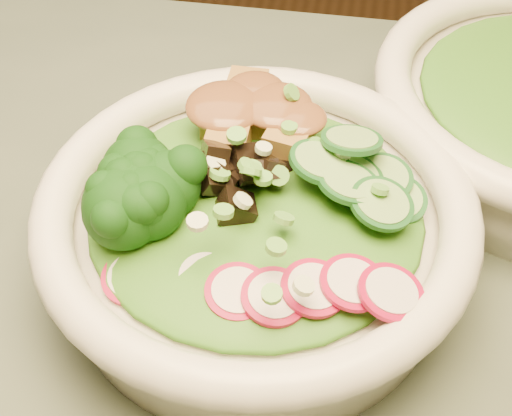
# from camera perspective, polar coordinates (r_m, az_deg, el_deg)

# --- Properties ---
(salad_bowl) EXTENTS (0.29, 0.29, 0.08)m
(salad_bowl) POSITION_cam_1_polar(r_m,az_deg,el_deg) (0.48, 0.00, -1.71)
(salad_bowl) COLOR white
(salad_bowl) RESTS_ON dining_table
(lettuce_bed) EXTENTS (0.22, 0.22, 0.03)m
(lettuce_bed) POSITION_cam_1_polar(r_m,az_deg,el_deg) (0.47, 0.00, 0.08)
(lettuce_bed) COLOR #1E6114
(lettuce_bed) RESTS_ON salad_bowl
(broccoli_florets) EXTENTS (0.11, 0.10, 0.05)m
(broccoli_florets) POSITION_cam_1_polar(r_m,az_deg,el_deg) (0.45, -8.54, 0.69)
(broccoli_florets) COLOR black
(broccoli_florets) RESTS_ON salad_bowl
(radish_slices) EXTENTS (0.13, 0.08, 0.02)m
(radish_slices) POSITION_cam_1_polar(r_m,az_deg,el_deg) (0.42, 1.62, -6.54)
(radish_slices) COLOR #9F0C33
(radish_slices) RESTS_ON salad_bowl
(cucumber_slices) EXTENTS (0.10, 0.10, 0.04)m
(cucumber_slices) POSITION_cam_1_polar(r_m,az_deg,el_deg) (0.47, 8.67, 1.85)
(cucumber_slices) COLOR #82B665
(cucumber_slices) RESTS_ON salad_bowl
(mushroom_heap) EXTENTS (0.10, 0.10, 0.04)m
(mushroom_heap) POSITION_cam_1_polar(r_m,az_deg,el_deg) (0.46, -0.19, 2.59)
(mushroom_heap) COLOR black
(mushroom_heap) RESTS_ON salad_bowl
(tofu_cubes) EXTENTS (0.11, 0.10, 0.04)m
(tofu_cubes) POSITION_cam_1_polar(r_m,az_deg,el_deg) (0.51, -0.72, 6.73)
(tofu_cubes) COLOR olive
(tofu_cubes) RESTS_ON salad_bowl
(peanut_sauce) EXTENTS (0.08, 0.06, 0.02)m
(peanut_sauce) POSITION_cam_1_polar(r_m,az_deg,el_deg) (0.50, -0.73, 7.98)
(peanut_sauce) COLOR brown
(peanut_sauce) RESTS_ON tofu_cubes
(scallion_garnish) EXTENTS (0.21, 0.21, 0.03)m
(scallion_garnish) POSITION_cam_1_polar(r_m,az_deg,el_deg) (0.45, 0.00, 2.44)
(scallion_garnish) COLOR #60AA3C
(scallion_garnish) RESTS_ON salad_bowl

